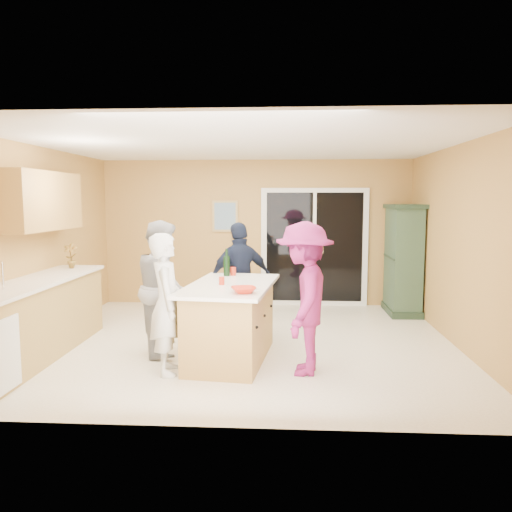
# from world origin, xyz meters

# --- Properties ---
(floor) EXTENTS (5.50, 5.50, 0.00)m
(floor) POSITION_xyz_m (0.00, 0.00, 0.00)
(floor) COLOR white
(floor) RESTS_ON ground
(ceiling) EXTENTS (5.50, 5.00, 0.10)m
(ceiling) POSITION_xyz_m (0.00, 0.00, 2.60)
(ceiling) COLOR white
(ceiling) RESTS_ON wall_back
(wall_back) EXTENTS (5.50, 0.10, 2.60)m
(wall_back) POSITION_xyz_m (0.00, 2.50, 1.30)
(wall_back) COLOR tan
(wall_back) RESTS_ON ground
(wall_front) EXTENTS (5.50, 0.10, 2.60)m
(wall_front) POSITION_xyz_m (0.00, -2.50, 1.30)
(wall_front) COLOR tan
(wall_front) RESTS_ON ground
(wall_left) EXTENTS (0.10, 5.00, 2.60)m
(wall_left) POSITION_xyz_m (-2.75, 0.00, 1.30)
(wall_left) COLOR tan
(wall_left) RESTS_ON ground
(wall_right) EXTENTS (0.10, 5.00, 2.60)m
(wall_right) POSITION_xyz_m (2.75, 0.00, 1.30)
(wall_right) COLOR tan
(wall_right) RESTS_ON ground
(left_cabinet_run) EXTENTS (0.65, 3.05, 1.24)m
(left_cabinet_run) POSITION_xyz_m (-2.45, -1.05, 0.46)
(left_cabinet_run) COLOR #A4803F
(left_cabinet_run) RESTS_ON floor
(upper_cabinets) EXTENTS (0.35, 1.60, 0.75)m
(upper_cabinets) POSITION_xyz_m (-2.58, -0.20, 1.88)
(upper_cabinets) COLOR #A4803F
(upper_cabinets) RESTS_ON wall_left
(sliding_door) EXTENTS (1.90, 0.07, 2.10)m
(sliding_door) POSITION_xyz_m (1.05, 2.46, 1.05)
(sliding_door) COLOR silver
(sliding_door) RESTS_ON floor
(framed_picture) EXTENTS (0.46, 0.04, 0.56)m
(framed_picture) POSITION_xyz_m (-0.55, 2.48, 1.60)
(framed_picture) COLOR tan
(framed_picture) RESTS_ON wall_back
(kitchen_island) EXTENTS (1.13, 1.82, 0.91)m
(kitchen_island) POSITION_xyz_m (-0.10, -0.70, 0.43)
(kitchen_island) COLOR #A4803F
(kitchen_island) RESTS_ON floor
(green_hutch) EXTENTS (0.52, 0.99, 1.82)m
(green_hutch) POSITION_xyz_m (2.49, 1.90, 0.89)
(green_hutch) COLOR #1E3021
(green_hutch) RESTS_ON floor
(woman_white) EXTENTS (0.49, 0.63, 1.54)m
(woman_white) POSITION_xyz_m (-0.74, -1.20, 0.77)
(woman_white) COLOR white
(woman_white) RESTS_ON floor
(woman_grey) EXTENTS (0.84, 0.95, 1.64)m
(woman_grey) POSITION_xyz_m (-0.96, -0.49, 0.82)
(woman_grey) COLOR #98999B
(woman_grey) RESTS_ON floor
(woman_navy) EXTENTS (1.00, 0.79, 1.59)m
(woman_navy) POSITION_xyz_m (-0.08, 0.35, 0.79)
(woman_navy) COLOR #161D31
(woman_navy) RESTS_ON floor
(woman_magenta) EXTENTS (0.76, 1.15, 1.66)m
(woman_magenta) POSITION_xyz_m (0.75, -1.11, 0.83)
(woman_magenta) COLOR #8F1F56
(woman_magenta) RESTS_ON floor
(serving_bowl) EXTENTS (0.32, 0.32, 0.06)m
(serving_bowl) POSITION_xyz_m (0.10, -1.27, 0.94)
(serving_bowl) COLOR red
(serving_bowl) RESTS_ON kitchen_island
(tulip_vase) EXTENTS (0.19, 0.14, 0.36)m
(tulip_vase) POSITION_xyz_m (-2.45, 0.29, 1.12)
(tulip_vase) COLOR #A32610
(tulip_vase) RESTS_ON left_cabinet_run
(tumbler_near) EXTENTS (0.09, 0.09, 0.11)m
(tumbler_near) POSITION_xyz_m (-0.14, -0.04, 0.96)
(tumbler_near) COLOR red
(tumbler_near) RESTS_ON kitchen_island
(tumbler_far) EXTENTS (0.07, 0.07, 0.09)m
(tumbler_far) POSITION_xyz_m (-0.20, -0.77, 0.96)
(tumbler_far) COLOR red
(tumbler_far) RESTS_ON kitchen_island
(wine_bottle) EXTENTS (0.08, 0.08, 0.36)m
(wine_bottle) POSITION_xyz_m (-0.22, -0.09, 1.05)
(wine_bottle) COLOR black
(wine_bottle) RESTS_ON kitchen_island
(white_plate) EXTENTS (0.28, 0.28, 0.01)m
(white_plate) POSITION_xyz_m (0.13, -1.03, 0.92)
(white_plate) COLOR silver
(white_plate) RESTS_ON kitchen_island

